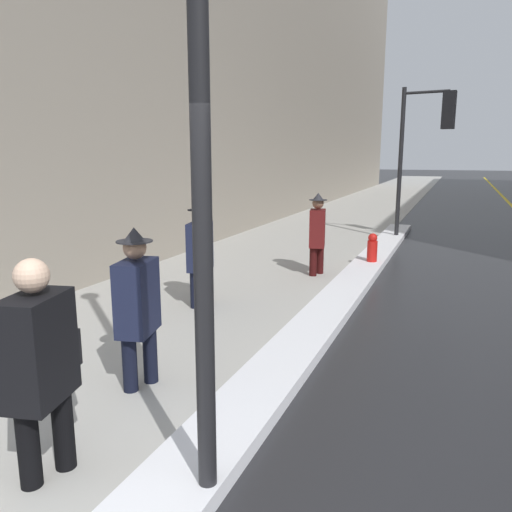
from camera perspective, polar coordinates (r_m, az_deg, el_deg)
sidewalk_slab at (r=16.92m, az=9.04°, el=3.80°), size 4.00×80.00×0.01m
snow_bank_curb at (r=8.30m, az=10.31°, el=-3.77°), size 0.61×15.73×0.13m
traffic_light_near at (r=13.55m, az=19.20°, el=13.38°), size 1.31×0.33×3.90m
pedestrian_nearside at (r=3.71m, az=-23.41°, el=-10.89°), size 0.40×0.74×1.57m
pedestrian_in_glasses at (r=4.85m, az=-13.40°, el=-5.17°), size 0.38×0.53×1.57m
pedestrian_trailing at (r=7.33m, az=-6.42°, el=0.71°), size 0.38×0.54×1.58m
pedestrian_in_fedora at (r=9.32m, az=7.03°, el=2.88°), size 0.38×0.52×1.54m
fire_hydrant at (r=10.20m, az=13.13°, el=0.57°), size 0.20×0.20×0.70m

